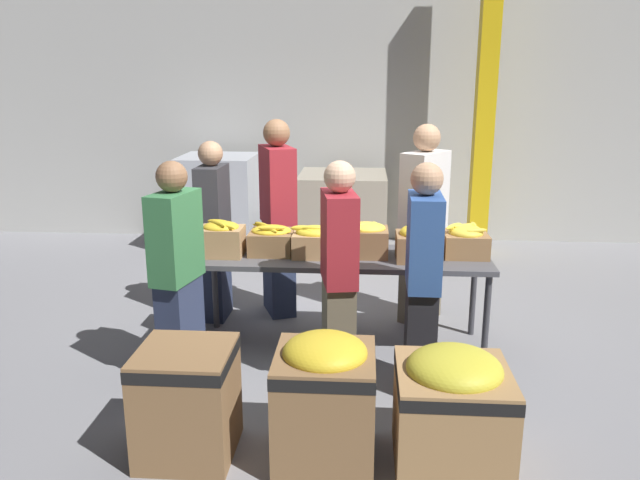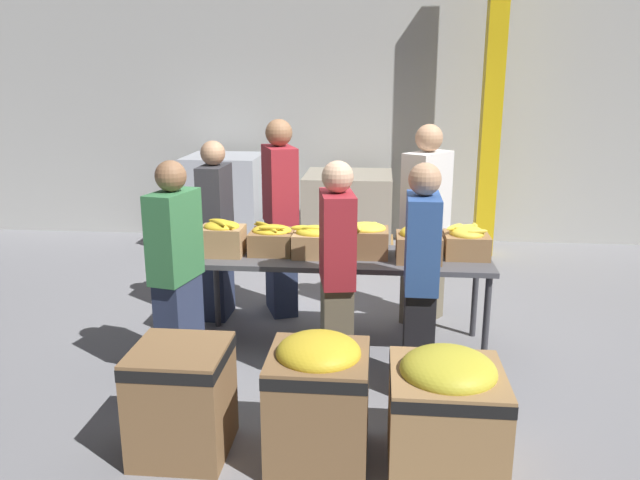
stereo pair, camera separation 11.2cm
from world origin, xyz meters
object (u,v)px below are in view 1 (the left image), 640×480
at_px(banana_box_3, 366,238).
at_px(volunteer_2, 423,226).
at_px(sorting_table, 341,262).
at_px(pallet_stack_0, 343,215).
at_px(banana_box_2, 315,241).
at_px(volunteer_0, 214,232).
at_px(volunteer_5, 422,281).
at_px(donation_bin_2, 452,405).
at_px(donation_bin_1, 325,395).
at_px(volunteer_1, 339,277).
at_px(donation_bin_0, 187,398).
at_px(banana_box_4, 419,242).
at_px(pallet_stack_1, 219,204).
at_px(support_pillar, 486,88).
at_px(banana_box_1, 271,239).
at_px(volunteer_3, 178,275).
at_px(banana_box_0, 221,238).
at_px(banana_box_5, 465,240).
at_px(volunteer_4, 278,219).

bearing_deg(banana_box_3, volunteer_2, 50.27).
bearing_deg(sorting_table, pallet_stack_0, 91.80).
distance_m(banana_box_2, volunteer_0, 1.11).
bearing_deg(banana_box_2, volunteer_5, -40.23).
distance_m(sorting_table, donation_bin_2, 1.75).
distance_m(donation_bin_1, pallet_stack_0, 4.24).
xyz_separation_m(volunteer_1, donation_bin_0, (-0.83, -0.93, -0.44)).
distance_m(banana_box_4, donation_bin_2, 1.60).
distance_m(banana_box_2, pallet_stack_1, 3.20).
distance_m(donation_bin_2, support_pillar, 4.81).
relative_size(banana_box_1, volunteer_5, 0.22).
bearing_deg(volunteer_3, banana_box_0, -3.64).
relative_size(volunteer_0, volunteer_2, 0.92).
xyz_separation_m(banana_box_5, volunteer_5, (-0.40, -0.77, -0.09)).
bearing_deg(volunteer_1, pallet_stack_0, -8.14).
xyz_separation_m(banana_box_3, pallet_stack_1, (-1.83, 2.80, -0.32)).
height_order(volunteer_0, pallet_stack_1, volunteer_0).
bearing_deg(donation_bin_0, volunteer_1, 48.21).
xyz_separation_m(banana_box_1, pallet_stack_1, (-1.08, 2.78, -0.30)).
xyz_separation_m(sorting_table, volunteer_0, (-1.15, 0.54, 0.09)).
distance_m(sorting_table, banana_box_0, 0.96).
height_order(volunteer_4, volunteer_5, volunteer_4).
bearing_deg(pallet_stack_0, volunteer_4, -104.78).
height_order(sorting_table, volunteer_1, volunteer_1).
xyz_separation_m(volunteer_1, support_pillar, (1.56, 3.51, 1.21)).
relative_size(banana_box_0, banana_box_5, 0.96).
xyz_separation_m(banana_box_1, banana_box_2, (0.35, -0.06, 0.01)).
distance_m(volunteer_2, donation_bin_0, 2.71).
height_order(banana_box_2, donation_bin_1, banana_box_2).
bearing_deg(volunteer_4, volunteer_1, 3.08).
xyz_separation_m(volunteer_4, donation_bin_2, (1.28, -2.28, -0.52)).
bearing_deg(sorting_table, donation_bin_1, -91.09).
distance_m(volunteer_5, donation_bin_0, 1.70).
relative_size(sorting_table, banana_box_3, 6.78).
bearing_deg(volunteer_2, volunteer_1, 6.48).
height_order(banana_box_3, donation_bin_0, banana_box_3).
bearing_deg(banana_box_3, volunteer_4, 138.95).
height_order(banana_box_4, volunteer_1, volunteer_1).
distance_m(volunteer_0, pallet_stack_1, 2.33).
relative_size(banana_box_4, banana_box_5, 0.96).
bearing_deg(donation_bin_0, banana_box_5, 42.48).
height_order(banana_box_5, volunteer_2, volunteer_2).
bearing_deg(donation_bin_1, banana_box_4, 67.46).
bearing_deg(support_pillar, volunteer_1, -113.99).
height_order(banana_box_4, donation_bin_0, banana_box_4).
height_order(banana_box_3, pallet_stack_1, pallet_stack_1).
bearing_deg(banana_box_5, pallet_stack_0, 112.14).
height_order(volunteer_0, volunteer_1, same).
height_order(banana_box_2, volunteer_2, volunteer_2).
xyz_separation_m(donation_bin_1, pallet_stack_0, (-0.05, 4.23, 0.09)).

